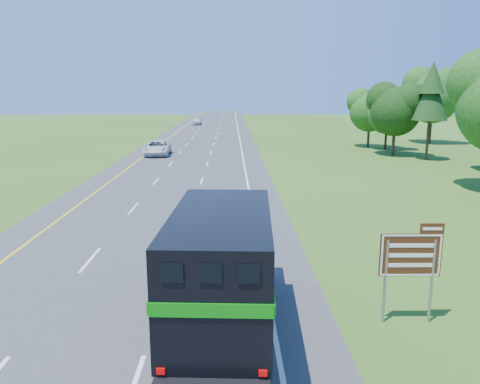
{
  "coord_description": "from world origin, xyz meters",
  "views": [
    {
      "loc": [
        4.24,
        0.94,
        7.08
      ],
      "look_at": [
        4.7,
        26.05,
        1.68
      ],
      "focal_mm": 35.0,
      "sensor_mm": 36.0,
      "label": 1
    }
  ],
  "objects_px": {
    "horse_truck": "(223,265)",
    "far_car": "(197,121)",
    "white_suv": "(158,148)",
    "exit_sign": "(411,259)"
  },
  "relations": [
    {
      "from": "far_car",
      "to": "exit_sign",
      "type": "bearing_deg",
      "value": -81.15
    },
    {
      "from": "exit_sign",
      "to": "white_suv",
      "type": "bearing_deg",
      "value": 110.06
    },
    {
      "from": "horse_truck",
      "to": "far_car",
      "type": "distance_m",
      "value": 89.5
    },
    {
      "from": "horse_truck",
      "to": "exit_sign",
      "type": "height_order",
      "value": "horse_truck"
    },
    {
      "from": "exit_sign",
      "to": "far_car",
      "type": "bearing_deg",
      "value": 98.93
    },
    {
      "from": "horse_truck",
      "to": "exit_sign",
      "type": "xyz_separation_m",
      "value": [
        5.74,
        0.41,
        0.01
      ]
    },
    {
      "from": "horse_truck",
      "to": "white_suv",
      "type": "xyz_separation_m",
      "value": [
        -8.1,
        39.84,
        -1.22
      ]
    },
    {
      "from": "far_car",
      "to": "exit_sign",
      "type": "height_order",
      "value": "exit_sign"
    },
    {
      "from": "white_suv",
      "to": "far_car",
      "type": "distance_m",
      "value": 49.38
    },
    {
      "from": "exit_sign",
      "to": "horse_truck",
      "type": "bearing_deg",
      "value": -175.24
    }
  ]
}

